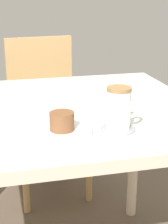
% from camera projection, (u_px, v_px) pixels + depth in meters
% --- Properties ---
extents(dining_table, '(1.02, 0.88, 0.75)m').
position_uv_depth(dining_table, '(57.00, 131.00, 1.33)').
color(dining_table, beige).
rests_on(dining_table, ground_plane).
extents(wooden_chair, '(0.46, 0.46, 0.88)m').
position_uv_depth(wooden_chair, '(45.00, 110.00, 2.14)').
color(wooden_chair, tan).
rests_on(wooden_chair, ground_plane).
extents(placemat, '(0.44, 0.31, 0.00)m').
position_uv_depth(placemat, '(87.00, 132.00, 1.08)').
color(placemat, silver).
rests_on(placemat, dining_table).
extents(pastry_plate, '(0.17, 0.17, 0.01)m').
position_uv_depth(pastry_plate, '(62.00, 132.00, 1.06)').
color(pastry_plate, white).
rests_on(pastry_plate, placemat).
extents(pastry, '(0.07, 0.07, 0.05)m').
position_uv_depth(pastry, '(62.00, 121.00, 1.05)').
color(pastry, brown).
rests_on(pastry, pastry_plate).
extents(coffee_coaster, '(0.10, 0.10, 0.00)m').
position_uv_depth(coffee_coaster, '(118.00, 129.00, 1.09)').
color(coffee_coaster, '#99999E').
rests_on(coffee_coaster, placemat).
extents(coffee_mug, '(0.10, 0.07, 0.12)m').
position_uv_depth(coffee_mug, '(119.00, 108.00, 1.07)').
color(coffee_mug, white).
rests_on(coffee_mug, coffee_coaster).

